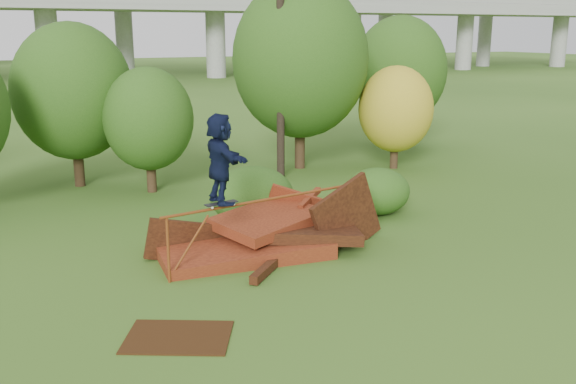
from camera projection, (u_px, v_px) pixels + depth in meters
name	position (u px, v px, depth m)	size (l,w,h in m)	color
ground	(362.00, 281.00, 13.65)	(240.00, 240.00, 0.00)	#2D5116
scrap_pile	(263.00, 237.00, 15.50)	(6.01, 3.62, 2.27)	#4C190D
grind_rail	(274.00, 208.00, 14.80)	(5.59, 1.00, 1.47)	brown
skateboard	(221.00, 203.00, 13.95)	(0.77, 0.32, 0.08)	black
skater	(220.00, 159.00, 13.71)	(1.82, 0.58, 1.96)	black
flat_plate	(178.00, 337.00, 11.14)	(1.80, 1.29, 0.03)	#321B0A
tree_1	(73.00, 92.00, 21.31)	(3.96, 3.96, 5.51)	black
tree_2	(148.00, 119.00, 20.71)	(2.91, 2.91, 4.10)	black
tree_3	(300.00, 60.00, 23.99)	(5.11, 5.11, 7.09)	black
tree_4	(396.00, 109.00, 24.40)	(2.85, 2.85, 3.94)	black
tree_5	(400.00, 71.00, 28.65)	(4.19, 4.19, 5.89)	black
shrub_left	(252.00, 195.00, 17.56)	(2.33, 2.15, 1.61)	#1D4311
shrub_right	(377.00, 191.00, 18.54)	(1.92, 1.76, 1.36)	#1D4311
utility_pole	(280.00, 44.00, 22.14)	(1.40, 0.28, 9.35)	black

